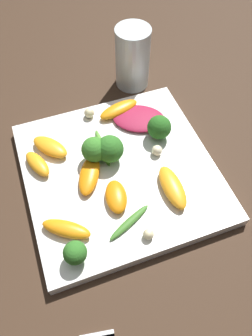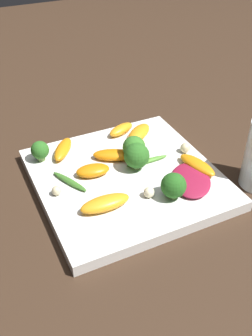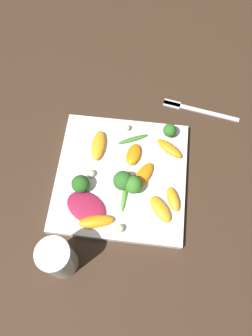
{
  "view_description": "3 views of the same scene",
  "coord_description": "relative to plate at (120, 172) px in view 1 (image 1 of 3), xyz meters",
  "views": [
    {
      "loc": [
        0.09,
        0.28,
        0.45
      ],
      "look_at": [
        -0.01,
        0.02,
        0.04
      ],
      "focal_mm": 35.0,
      "sensor_mm": 36.0,
      "label": 1
    },
    {
      "loc": [
        -0.47,
        0.23,
        0.43
      ],
      "look_at": [
        0.01,
        -0.0,
        0.03
      ],
      "focal_mm": 42.0,
      "sensor_mm": 36.0,
      "label": 2
    },
    {
      "loc": [
        0.04,
        -0.28,
        0.71
      ],
      "look_at": [
        0.01,
        0.02,
        0.03
      ],
      "focal_mm": 35.0,
      "sensor_mm": 36.0,
      "label": 3
    }
  ],
  "objects": [
    {
      "name": "ground_plane",
      "position": [
        0.0,
        0.0,
        -0.01
      ],
      "size": [
        2.4,
        2.4,
        0.0
      ],
      "primitive_type": "plane",
      "color": "#382619"
    },
    {
      "name": "plate",
      "position": [
        0.0,
        0.0,
        0.0
      ],
      "size": [
        0.3,
        0.3,
        0.02
      ],
      "color": "white",
      "rests_on": "ground_plane"
    },
    {
      "name": "drinking_glass",
      "position": [
        -0.1,
        -0.2,
        0.05
      ],
      "size": [
        0.07,
        0.07,
        0.12
      ],
      "color": "silver",
      "rests_on": "ground_plane"
    },
    {
      "name": "radicchio_leaf_0",
      "position": [
        -0.07,
        -0.09,
        0.02
      ],
      "size": [
        0.11,
        0.1,
        0.01
      ],
      "color": "maroon",
      "rests_on": "plate"
    },
    {
      "name": "orange_segment_0",
      "position": [
        0.05,
        -0.0,
        0.02
      ],
      "size": [
        0.06,
        0.08,
        0.02
      ],
      "color": "orange",
      "rests_on": "plate"
    },
    {
      "name": "orange_segment_1",
      "position": [
        0.1,
        0.08,
        0.02
      ],
      "size": [
        0.07,
        0.06,
        0.02
      ],
      "color": "orange",
      "rests_on": "plate"
    },
    {
      "name": "orange_segment_2",
      "position": [
        0.09,
        -0.07,
        0.02
      ],
      "size": [
        0.06,
        0.07,
        0.02
      ],
      "color": "orange",
      "rests_on": "plate"
    },
    {
      "name": "orange_segment_3",
      "position": [
        -0.04,
        -0.12,
        0.02
      ],
      "size": [
        0.08,
        0.04,
        0.02
      ],
      "color": "orange",
      "rests_on": "plate"
    },
    {
      "name": "orange_segment_4",
      "position": [
        0.12,
        -0.05,
        0.02
      ],
      "size": [
        0.04,
        0.06,
        0.02
      ],
      "color": "orange",
      "rests_on": "plate"
    },
    {
      "name": "orange_segment_5",
      "position": [
        0.02,
        0.05,
        0.02
      ],
      "size": [
        0.04,
        0.06,
        0.02
      ],
      "color": "orange",
      "rests_on": "plate"
    },
    {
      "name": "orange_segment_6",
      "position": [
        -0.06,
        0.07,
        0.02
      ],
      "size": [
        0.03,
        0.08,
        0.02
      ],
      "color": "orange",
      "rests_on": "plate"
    },
    {
      "name": "broccoli_floret_0",
      "position": [
        0.01,
        -0.02,
        0.04
      ],
      "size": [
        0.04,
        0.04,
        0.05
      ],
      "color": "#7A9E51",
      "rests_on": "plate"
    },
    {
      "name": "broccoli_floret_1",
      "position": [
        0.03,
        -0.03,
        0.04
      ],
      "size": [
        0.04,
        0.04,
        0.05
      ],
      "color": "#7A9E51",
      "rests_on": "plate"
    },
    {
      "name": "broccoli_floret_2",
      "position": [
        -0.08,
        -0.04,
        0.03
      ],
      "size": [
        0.04,
        0.04,
        0.04
      ],
      "color": "#7A9E51",
      "rests_on": "plate"
    },
    {
      "name": "broccoli_floret_3",
      "position": [
        0.1,
        0.12,
        0.03
      ],
      "size": [
        0.03,
        0.03,
        0.04
      ],
      "color": "#84AD5B",
      "rests_on": "plate"
    },
    {
      "name": "arugula_sprig_0",
      "position": [
        0.02,
        0.09,
        0.01
      ],
      "size": [
        0.07,
        0.04,
        0.01
      ],
      "color": "#3D7528",
      "rests_on": "plate"
    },
    {
      "name": "arugula_sprig_1",
      "position": [
        0.01,
        -0.05,
        0.01
      ],
      "size": [
        0.01,
        0.08,
        0.01
      ],
      "color": "#518E33",
      "rests_on": "plate"
    },
    {
      "name": "macadamia_nut_0",
      "position": [
        0.01,
        -0.12,
        0.02
      ],
      "size": [
        0.02,
        0.02,
        0.02
      ],
      "color": "beige",
      "rests_on": "plate"
    },
    {
      "name": "macadamia_nut_1",
      "position": [
        0.0,
        0.12,
        0.02
      ],
      "size": [
        0.02,
        0.02,
        0.02
      ],
      "color": "beige",
      "rests_on": "plate"
    },
    {
      "name": "macadamia_nut_2",
      "position": [
        -0.07,
        -0.01,
        0.02
      ],
      "size": [
        0.02,
        0.02,
        0.02
      ],
      "color": "beige",
      "rests_on": "plate"
    }
  ]
}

